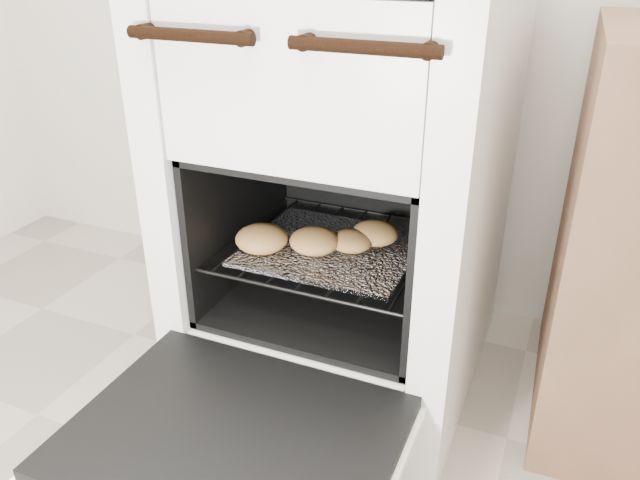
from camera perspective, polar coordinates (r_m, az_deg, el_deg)
The scene contains 5 objects.
stove at distance 1.39m, azimuth 2.50°, elevation 4.51°, with size 0.63×0.70×0.97m.
oven_door at distance 1.13m, azimuth -7.97°, elevation -17.66°, with size 0.57×0.44×0.04m.
oven_rack at distance 1.38m, azimuth 1.38°, elevation -0.61°, with size 0.46×0.44×0.01m.
foil_sheet at distance 1.36m, azimuth 1.05°, elevation -0.74°, with size 0.36×0.32×0.01m, color white.
baked_rolls at distance 1.34m, azimuth -0.22°, elevation 0.16°, with size 0.34×0.26×0.06m.
Camera 1 is at (0.36, -0.07, 0.99)m, focal length 35.00 mm.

